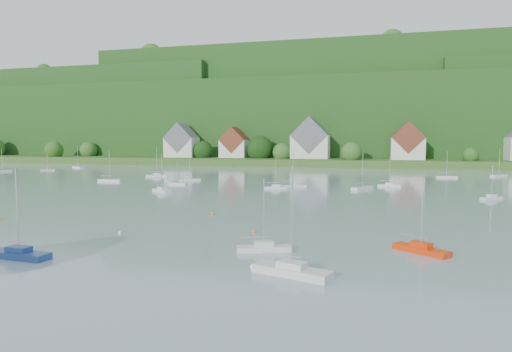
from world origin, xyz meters
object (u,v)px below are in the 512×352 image
Objects in this scene: near_sailboat_3 at (264,247)px; near_sailboat_5 at (421,249)px; near_sailboat_1 at (19,254)px; near_sailboat_4 at (292,270)px.

near_sailboat_5 reaches higher than near_sailboat_3.
near_sailboat_5 is at bearing 22.19° from near_sailboat_1.
near_sailboat_3 is 15.10m from near_sailboat_5.
near_sailboat_3 is at bearing -129.21° from near_sailboat_5.
near_sailboat_1 is 25.13m from near_sailboat_4.
near_sailboat_1 reaches higher than near_sailboat_5.
near_sailboat_1 is at bearing -178.94° from near_sailboat_3.
near_sailboat_1 is at bearing -124.10° from near_sailboat_5.
near_sailboat_4 reaches higher than near_sailboat_5.
near_sailboat_1 is 22.61m from near_sailboat_3.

